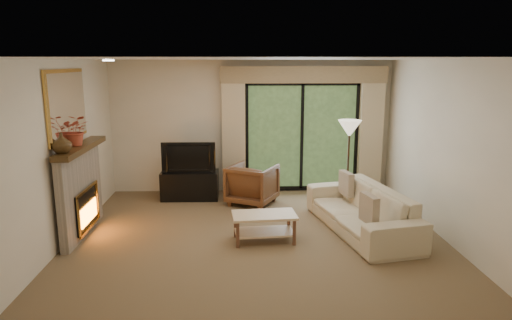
{
  "coord_description": "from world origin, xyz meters",
  "views": [
    {
      "loc": [
        -0.28,
        -6.46,
        2.56
      ],
      "look_at": [
        0.0,
        0.3,
        1.1
      ],
      "focal_mm": 32.0,
      "sensor_mm": 36.0,
      "label": 1
    }
  ],
  "objects_px": {
    "media_console": "(190,185)",
    "armchair": "(252,184)",
    "coffee_table": "(264,227)",
    "sofa": "(361,210)"
  },
  "relations": [
    {
      "from": "media_console",
      "to": "sofa",
      "type": "relative_size",
      "value": 0.46
    },
    {
      "from": "armchair",
      "to": "sofa",
      "type": "distance_m",
      "value": 2.18
    },
    {
      "from": "media_console",
      "to": "coffee_table",
      "type": "bearing_deg",
      "value": -58.12
    },
    {
      "from": "media_console",
      "to": "armchair",
      "type": "relative_size",
      "value": 1.33
    },
    {
      "from": "sofa",
      "to": "media_console",
      "type": "bearing_deg",
      "value": -134.31
    },
    {
      "from": "media_console",
      "to": "coffee_table",
      "type": "xyz_separation_m",
      "value": [
        1.28,
        -2.16,
        -0.06
      ]
    },
    {
      "from": "media_console",
      "to": "coffee_table",
      "type": "relative_size",
      "value": 1.17
    },
    {
      "from": "sofa",
      "to": "coffee_table",
      "type": "distance_m",
      "value": 1.56
    },
    {
      "from": "armchair",
      "to": "coffee_table",
      "type": "xyz_separation_m",
      "value": [
        0.11,
        -1.81,
        -0.16
      ]
    },
    {
      "from": "armchair",
      "to": "media_console",
      "type": "bearing_deg",
      "value": 10.32
    }
  ]
}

